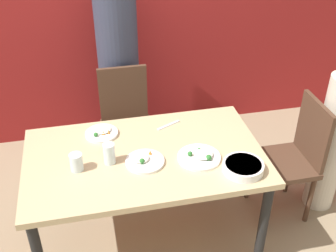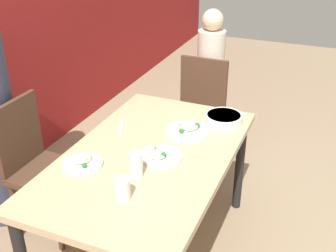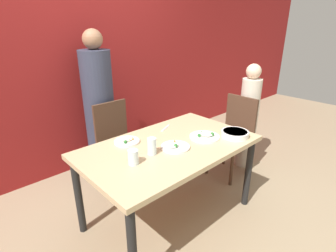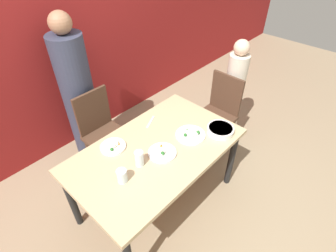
# 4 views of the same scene
# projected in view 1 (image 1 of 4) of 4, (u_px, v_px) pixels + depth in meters

# --- Properties ---
(ground_plane) EXTENTS (10.00, 10.00, 0.00)m
(ground_plane) POSITION_uv_depth(u_px,v_px,m) (148.00, 237.00, 2.98)
(ground_plane) COLOR #998466
(dining_table) EXTENTS (1.45, 0.87, 0.73)m
(dining_table) POSITION_uv_depth(u_px,v_px,m) (145.00, 165.00, 2.62)
(dining_table) COLOR tan
(dining_table) RESTS_ON ground_plane
(chair_adult_spot) EXTENTS (0.40, 0.40, 0.91)m
(chair_adult_spot) POSITION_uv_depth(u_px,v_px,m) (126.00, 121.00, 3.33)
(chair_adult_spot) COLOR #4C3323
(chair_adult_spot) RESTS_ON ground_plane
(chair_child_spot) EXTENTS (0.40, 0.40, 0.91)m
(chair_child_spot) POSITION_uv_depth(u_px,v_px,m) (293.00, 156.00, 2.95)
(chair_child_spot) COLOR #4C3323
(chair_child_spot) RESTS_ON ground_plane
(person_adult) EXTENTS (0.33, 0.33, 1.62)m
(person_adult) POSITION_uv_depth(u_px,v_px,m) (119.00, 73.00, 3.46)
(person_adult) COLOR #33384C
(person_adult) RESTS_ON ground_plane
(person_child) EXTENTS (0.22, 0.22, 1.25)m
(person_child) POSITION_uv_depth(u_px,v_px,m) (333.00, 139.00, 2.95)
(person_child) COLOR beige
(person_child) RESTS_ON ground_plane
(bowl_curry) EXTENTS (0.24, 0.24, 0.05)m
(bowl_curry) POSITION_uv_depth(u_px,v_px,m) (243.00, 167.00, 2.43)
(bowl_curry) COLOR white
(bowl_curry) RESTS_ON dining_table
(plate_rice_adult) EXTENTS (0.23, 0.23, 0.05)m
(plate_rice_adult) POSITION_uv_depth(u_px,v_px,m) (144.00, 161.00, 2.50)
(plate_rice_adult) COLOR white
(plate_rice_adult) RESTS_ON dining_table
(plate_rice_child) EXTENTS (0.26, 0.26, 0.05)m
(plate_rice_child) POSITION_uv_depth(u_px,v_px,m) (200.00, 156.00, 2.53)
(plate_rice_child) COLOR white
(plate_rice_child) RESTS_ON dining_table
(plate_noodles) EXTENTS (0.21, 0.21, 0.05)m
(plate_noodles) POSITION_uv_depth(u_px,v_px,m) (102.00, 133.00, 2.74)
(plate_noodles) COLOR white
(plate_noodles) RESTS_ON dining_table
(glass_water_tall) EXTENTS (0.08, 0.08, 0.11)m
(glass_water_tall) POSITION_uv_depth(u_px,v_px,m) (76.00, 162.00, 2.42)
(glass_water_tall) COLOR silver
(glass_water_tall) RESTS_ON dining_table
(glass_water_short) EXTENTS (0.07, 0.07, 0.13)m
(glass_water_short) POSITION_uv_depth(u_px,v_px,m) (109.00, 154.00, 2.47)
(glass_water_short) COLOR silver
(glass_water_short) RESTS_ON dining_table
(fork_steel) EXTENTS (0.17, 0.10, 0.01)m
(fork_steel) POSITION_uv_depth(u_px,v_px,m) (168.00, 125.00, 2.84)
(fork_steel) COLOR silver
(fork_steel) RESTS_ON dining_table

